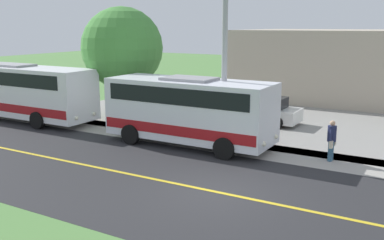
{
  "coord_description": "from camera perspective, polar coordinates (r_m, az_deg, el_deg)",
  "views": [
    {
      "loc": [
        11.98,
        5.97,
        5.24
      ],
      "look_at": [
        -3.5,
        -2.92,
        1.4
      ],
      "focal_mm": 41.47,
      "sensor_mm": 36.0,
      "label": 1
    }
  ],
  "objects": [
    {
      "name": "sidewalk",
      "position": [
        18.93,
        10.31,
        -4.12
      ],
      "size": [
        2.4,
        100.0,
        0.01
      ],
      "primitive_type": "cube",
      "color": "#9E9991",
      "rests_on": "ground"
    },
    {
      "name": "transit_bus_rear",
      "position": [
        27.28,
        -22.53,
        3.78
      ],
      "size": [
        2.6,
        11.6,
        3.11
      ],
      "color": "white",
      "rests_on": "ground"
    },
    {
      "name": "parked_car_near",
      "position": [
        24.39,
        8.72,
        1.24
      ],
      "size": [
        2.04,
        4.41,
        1.45
      ],
      "color": "white",
      "rests_on": "ground"
    },
    {
      "name": "shuttle_bus_front",
      "position": [
        19.46,
        -0.34,
        1.53
      ],
      "size": [
        2.75,
        7.59,
        3.02
      ],
      "color": "white",
      "rests_on": "ground"
    },
    {
      "name": "road_centre_line",
      "position": [
        14.37,
        3.19,
        -9.22
      ],
      "size": [
        0.16,
        100.0,
        0.0
      ],
      "primitive_type": "cube",
      "color": "gold",
      "rests_on": "ground"
    },
    {
      "name": "pedestrian_with_bags",
      "position": [
        18.15,
        17.52,
        -2.4
      ],
      "size": [
        0.72,
        0.34,
        1.62
      ],
      "color": "#335972",
      "rests_on": "ground"
    },
    {
      "name": "tree_curbside",
      "position": [
        24.87,
        -8.95,
        9.13
      ],
      "size": [
        4.46,
        4.46,
        6.24
      ],
      "color": "#4C3826",
      "rests_on": "ground"
    },
    {
      "name": "ground_plane",
      "position": [
        14.38,
        3.19,
        -9.26
      ],
      "size": [
        120.0,
        120.0,
        0.0
      ],
      "primitive_type": "plane",
      "color": "#548442"
    },
    {
      "name": "street_light_pole",
      "position": [
        18.75,
        4.06,
        9.96
      ],
      "size": [
        1.97,
        0.24,
        8.25
      ],
      "color": "#9E9EA3",
      "rests_on": "ground"
    },
    {
      "name": "road_surface",
      "position": [
        14.38,
        3.19,
        -9.24
      ],
      "size": [
        8.0,
        100.0,
        0.01
      ],
      "primitive_type": "cube",
      "color": "#28282B",
      "rests_on": "ground"
    },
    {
      "name": "parking_lot_surface",
      "position": [
        25.12,
        22.38,
        -0.83
      ],
      "size": [
        14.0,
        36.0,
        0.01
      ],
      "primitive_type": "cube",
      "color": "gray",
      "rests_on": "ground"
    }
  ]
}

